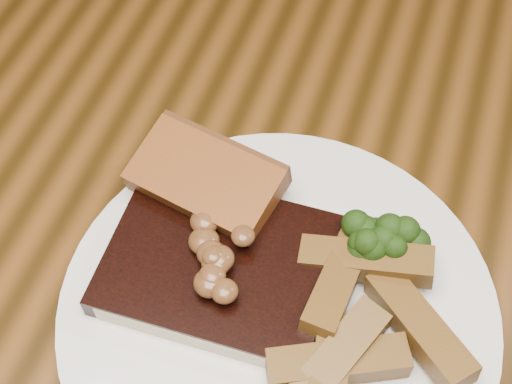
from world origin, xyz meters
The scene contains 8 objects.
dining_table centered at (0.00, 0.00, 0.66)m, with size 1.60×0.90×0.75m.
plate centered at (0.04, -0.07, 0.76)m, with size 0.30×0.30×0.01m, color white.
steak centered at (-0.01, -0.06, 0.77)m, with size 0.15×0.12×0.02m, color black.
steak_bone centered at (-0.01, -0.11, 0.77)m, with size 0.13×0.01×0.02m, color beige.
mushroom_pile centered at (-0.01, -0.06, 0.80)m, with size 0.06×0.06×0.03m, color brown, non-canonical shape.
garlic_bread centered at (-0.04, -0.01, 0.77)m, with size 0.11×0.06×0.02m, color brown.
potato_wedges centered at (0.10, -0.08, 0.77)m, with size 0.12×0.12×0.02m, color brown, non-canonical shape.
broccoli_cluster centered at (0.09, 0.00, 0.78)m, with size 0.06×0.06×0.04m, color #18360C, non-canonical shape.
Camera 1 is at (0.09, -0.28, 1.21)m, focal length 50.00 mm.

